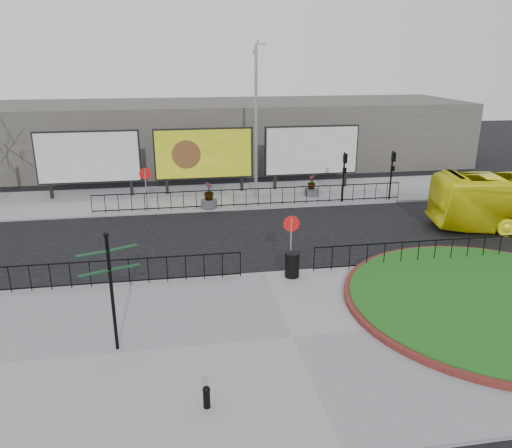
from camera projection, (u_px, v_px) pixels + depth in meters
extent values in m
plane|color=black|center=(264.00, 275.00, 20.29)|extent=(90.00, 90.00, 0.00)
cube|color=gray|center=(292.00, 339.00, 15.60)|extent=(30.00, 10.00, 0.12)
cube|color=gray|center=(230.00, 196.00, 31.49)|extent=(44.00, 6.00, 0.12)
cylinder|color=maroon|center=(492.00, 301.00, 17.65)|extent=(10.40, 10.40, 0.18)
cylinder|color=#185416|center=(492.00, 301.00, 17.65)|extent=(10.00, 10.00, 0.22)
cylinder|color=gray|center=(146.00, 190.00, 27.88)|extent=(0.07, 0.07, 2.40)
cylinder|color=red|center=(145.00, 174.00, 27.57)|extent=(0.64, 0.03, 0.64)
cylinder|color=white|center=(145.00, 174.00, 27.59)|extent=(0.50, 0.03, 0.50)
cylinder|color=gray|center=(291.00, 247.00, 19.65)|extent=(0.07, 0.07, 2.40)
cylinder|color=red|center=(291.00, 224.00, 19.35)|extent=(0.64, 0.03, 0.64)
cylinder|color=white|center=(291.00, 224.00, 19.37)|extent=(0.50, 0.03, 0.50)
cube|color=black|center=(51.00, 191.00, 30.55)|extent=(0.18, 0.18, 1.00)
cube|color=black|center=(132.00, 187.00, 31.29)|extent=(0.18, 0.18, 1.00)
cube|color=black|center=(88.00, 157.00, 30.28)|extent=(6.20, 0.25, 3.20)
cube|color=silver|center=(88.00, 158.00, 30.13)|extent=(6.00, 0.06, 3.00)
cube|color=black|center=(167.00, 186.00, 31.64)|extent=(0.18, 0.18, 1.00)
cube|color=black|center=(242.00, 183.00, 32.38)|extent=(0.18, 0.18, 1.00)
cube|color=black|center=(204.00, 153.00, 31.37)|extent=(6.20, 0.25, 3.20)
cube|color=yellow|center=(204.00, 154.00, 31.22)|extent=(6.00, 0.06, 3.00)
cube|color=black|center=(275.00, 182.00, 32.72)|extent=(0.18, 0.18, 1.00)
cube|color=black|center=(345.00, 179.00, 33.47)|extent=(0.18, 0.18, 1.00)
cube|color=black|center=(311.00, 150.00, 32.46)|extent=(6.20, 0.25, 3.20)
cube|color=silver|center=(312.00, 151.00, 32.31)|extent=(6.00, 0.06, 3.00)
cylinder|color=gray|center=(256.00, 124.00, 29.32)|extent=(0.18, 0.18, 9.00)
cylinder|color=gray|center=(256.00, 46.00, 27.93)|extent=(0.43, 0.10, 0.77)
cube|color=gray|center=(262.00, 44.00, 27.95)|extent=(0.35, 0.15, 0.12)
cylinder|color=black|center=(343.00, 177.00, 29.57)|extent=(0.10, 0.10, 3.00)
cube|color=black|center=(345.00, 158.00, 29.09)|extent=(0.22, 0.18, 0.55)
cube|color=black|center=(345.00, 170.00, 29.31)|extent=(0.20, 0.16, 0.30)
cylinder|color=black|center=(391.00, 175.00, 30.03)|extent=(0.10, 0.10, 3.00)
cube|color=black|center=(394.00, 157.00, 29.55)|extent=(0.22, 0.18, 0.55)
cube|color=black|center=(393.00, 168.00, 29.78)|extent=(0.20, 0.16, 0.30)
cube|color=#5A554F|center=(215.00, 134.00, 40.05)|extent=(40.00, 10.00, 5.00)
cylinder|color=black|center=(112.00, 295.00, 14.40)|extent=(0.10, 0.10, 3.57)
sphere|color=black|center=(106.00, 235.00, 13.81)|extent=(0.16, 0.16, 0.16)
cube|color=#0E3319|center=(91.00, 254.00, 13.77)|extent=(0.85, 0.40, 0.03)
cube|color=#0E3319|center=(123.00, 248.00, 14.21)|extent=(0.82, 0.51, 0.03)
cube|color=#0E3319|center=(94.00, 273.00, 13.92)|extent=(0.83, 0.48, 0.03)
cube|color=#0E3319|center=(125.00, 267.00, 14.34)|extent=(0.85, 0.40, 0.03)
cylinder|color=black|center=(207.00, 399.00, 12.39)|extent=(0.18, 0.18, 0.50)
sphere|color=black|center=(206.00, 390.00, 12.31)|extent=(0.20, 0.20, 0.20)
cylinder|color=black|center=(292.00, 265.00, 19.70)|extent=(0.57, 0.57, 0.95)
cylinder|color=black|center=(292.00, 253.00, 19.54)|extent=(0.62, 0.62, 0.06)
cylinder|color=#4C4C4F|center=(209.00, 204.00, 28.73)|extent=(0.93, 0.93, 0.48)
imported|color=#185416|center=(209.00, 191.00, 28.49)|extent=(0.77, 0.77, 1.02)
cylinder|color=#4C4C4F|center=(311.00, 192.00, 31.24)|extent=(0.84, 0.84, 0.44)
imported|color=#185416|center=(312.00, 182.00, 31.03)|extent=(0.57, 0.57, 0.90)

